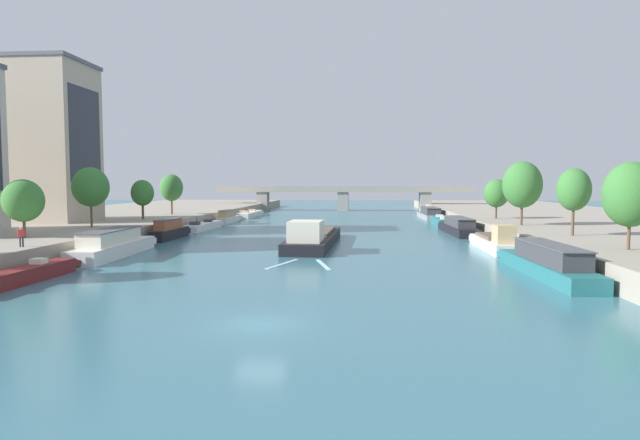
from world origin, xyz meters
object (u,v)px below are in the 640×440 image
(moored_boat_right_far, at_px, (494,242))
(tree_right_nearest, at_px, (496,193))
(moored_boat_left_upstream, at_px, (170,231))
(tree_right_midway, at_px, (574,190))
(moored_boat_left_gap_after, at_px, (18,276))
(moored_boat_right_midway, at_px, (458,227))
(moored_boat_left_midway, at_px, (249,214))
(tree_left_second, at_px, (142,193))
(tree_right_far, at_px, (630,194))
(moored_boat_left_downstream, at_px, (113,245))
(moored_boat_right_downstream, at_px, (547,262))
(tree_left_distant, at_px, (91,187))
(moored_boat_left_lone, at_px, (228,217))
(tree_left_midway, at_px, (23,201))
(tree_left_past_mid, at_px, (171,188))
(moored_boat_right_upstream, at_px, (430,214))
(barge_midriver, at_px, (313,237))
(moored_boat_left_far, at_px, (203,226))
(tree_right_third, at_px, (522,185))
(moored_boat_right_near, at_px, (441,221))
(person_on_quay, at_px, (21,236))
(bridge_far, at_px, (343,195))

(moored_boat_right_far, relative_size, tree_right_nearest, 2.30)
(moored_boat_left_upstream, bearing_deg, tree_right_midway, -13.86)
(moored_boat_left_gap_after, height_order, moored_boat_right_midway, moored_boat_right_midway)
(moored_boat_left_midway, relative_size, tree_left_second, 2.92)
(tree_right_far, bearing_deg, moored_boat_left_downstream, 171.56)
(moored_boat_right_downstream, xyz_separation_m, tree_left_distant, (-46.07, 18.79, 5.59))
(moored_boat_right_downstream, height_order, tree_right_far, tree_right_far)
(moored_boat_left_lone, bearing_deg, tree_left_midway, -99.61)
(moored_boat_left_gap_after, height_order, moored_boat_left_downstream, moored_boat_left_downstream)
(tree_left_midway, height_order, tree_left_past_mid, tree_left_past_mid)
(moored_boat_left_upstream, relative_size, moored_boat_left_midway, 0.61)
(moored_boat_right_downstream, xyz_separation_m, moored_boat_right_upstream, (-0.41, 66.73, -0.09))
(barge_midriver, bearing_deg, moored_boat_left_downstream, -151.41)
(tree_left_midway, relative_size, tree_right_midway, 0.83)
(moored_boat_left_far, distance_m, moored_boat_right_downstream, 54.18)
(moored_boat_left_midway, relative_size, moored_boat_right_downstream, 1.03)
(moored_boat_right_upstream, distance_m, tree_left_distant, 66.45)
(moored_boat_left_lone, bearing_deg, moored_boat_left_midway, 89.44)
(moored_boat_right_downstream, bearing_deg, moored_boat_left_upstream, 148.02)
(barge_midriver, xyz_separation_m, tree_left_midway, (-26.59, -11.89, 4.49))
(tree_left_second, bearing_deg, moored_boat_left_far, 33.03)
(moored_boat_left_upstream, xyz_separation_m, tree_left_second, (-7.45, 9.18, 4.63))
(barge_midriver, relative_size, tree_right_third, 2.82)
(moored_boat_left_gap_after, bearing_deg, tree_left_past_mid, 98.78)
(barge_midriver, relative_size, tree_left_midway, 4.01)
(tree_right_far, bearing_deg, moored_boat_left_midway, 123.41)
(moored_boat_left_midway, xyz_separation_m, tree_right_far, (44.86, -68.00, 5.66))
(moored_boat_right_midway, distance_m, tree_left_midway, 53.64)
(moored_boat_right_downstream, xyz_separation_m, tree_left_past_mid, (-46.15, 45.40, 5.32))
(moored_boat_left_lone, distance_m, tree_right_nearest, 46.46)
(moored_boat_right_near, bearing_deg, moored_boat_right_downstream, -89.35)
(barge_midriver, bearing_deg, tree_right_midway, -11.74)
(tree_right_far, distance_m, person_on_quay, 48.54)
(tree_right_nearest, bearing_deg, tree_left_midway, -148.22)
(tree_left_distant, distance_m, tree_right_nearest, 55.45)
(tree_left_second, height_order, tree_right_far, tree_right_far)
(tree_right_midway, bearing_deg, bridge_far, 107.32)
(moored_boat_left_downstream, relative_size, moored_boat_left_lone, 1.51)
(moored_boat_left_lone, height_order, bridge_far, bridge_far)
(moored_boat_right_downstream, bearing_deg, moored_boat_right_near, 90.65)
(moored_boat_right_downstream, bearing_deg, moored_boat_left_gap_after, -170.82)
(moored_boat_left_far, bearing_deg, moored_boat_right_upstream, 36.93)
(moored_boat_right_downstream, height_order, tree_right_midway, tree_right_midway)
(moored_boat_right_near, xyz_separation_m, tree_right_midway, (7.38, -36.98, 5.82))
(moored_boat_left_far, relative_size, bridge_far, 0.20)
(barge_midriver, xyz_separation_m, moored_boat_left_downstream, (-18.66, -10.17, 0.15))
(tree_left_midway, xyz_separation_m, tree_right_midway, (52.97, 6.41, 1.01))
(barge_midriver, height_order, moored_boat_left_far, barge_midriver)
(tree_right_nearest, bearing_deg, tree_left_second, -174.08)
(barge_midriver, height_order, tree_left_second, tree_left_second)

